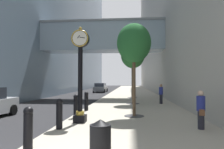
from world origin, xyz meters
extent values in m
plane|color=#262628|center=(0.00, 27.00, 0.00)|extent=(110.00, 110.00, 0.00)
cube|color=#ADA593|center=(3.51, 30.00, 0.07)|extent=(7.02, 80.00, 0.14)
cube|color=#93A8B7|center=(0.02, 20.52, 7.11)|extent=(14.59, 3.20, 3.17)
cube|color=gray|center=(0.02, 20.52, 8.82)|extent=(14.59, 3.40, 0.24)
cube|color=black|center=(0.89, 6.04, 0.32)|extent=(0.55, 0.55, 0.35)
cylinder|color=gold|center=(0.89, 6.04, 0.58)|extent=(0.39, 0.38, 0.18)
cylinder|color=black|center=(0.89, 6.04, 2.19)|extent=(0.22, 0.22, 3.04)
cylinder|color=black|center=(0.89, 6.04, 4.13)|extent=(0.84, 0.28, 0.84)
torus|color=gold|center=(0.89, 5.89, 4.13)|extent=(0.82, 0.05, 0.82)
cylinder|color=silver|center=(0.89, 5.89, 4.13)|extent=(0.69, 0.01, 0.69)
cylinder|color=silver|center=(0.89, 6.19, 4.13)|extent=(0.69, 0.01, 0.69)
sphere|color=gold|center=(0.89, 6.04, 4.62)|extent=(0.16, 0.16, 0.16)
cube|color=black|center=(0.83, 5.88, 4.20)|extent=(0.13, 0.01, 0.15)
cube|color=black|center=(1.02, 5.88, 4.15)|extent=(0.26, 0.01, 0.07)
cylinder|color=black|center=(0.36, 2.02, 0.66)|extent=(0.26, 0.26, 1.04)
sphere|color=black|center=(0.36, 2.02, 1.25)|extent=(0.27, 0.27, 0.27)
cylinder|color=black|center=(0.36, 4.64, 0.66)|extent=(0.26, 0.26, 1.04)
sphere|color=black|center=(0.36, 4.64, 1.25)|extent=(0.27, 0.27, 0.27)
cylinder|color=black|center=(0.36, 7.26, 0.66)|extent=(0.26, 0.26, 1.04)
sphere|color=black|center=(0.36, 7.26, 1.25)|extent=(0.27, 0.27, 0.27)
cylinder|color=black|center=(0.36, 9.87, 0.66)|extent=(0.26, 0.26, 1.04)
sphere|color=black|center=(0.36, 9.87, 1.25)|extent=(0.27, 0.27, 0.27)
cylinder|color=#333335|center=(3.47, 7.98, 0.15)|extent=(1.10, 1.10, 0.02)
cylinder|color=brown|center=(3.47, 7.98, 1.83)|extent=(0.18, 0.18, 3.37)
ellipsoid|color=#23602D|center=(3.47, 7.98, 4.23)|extent=(1.91, 1.91, 2.20)
cylinder|color=#333335|center=(3.47, 14.14, 0.15)|extent=(1.10, 1.10, 0.02)
cylinder|color=#4C3D2D|center=(3.47, 14.14, 1.86)|extent=(0.18, 0.18, 3.43)
ellipsoid|color=#2D7033|center=(3.47, 14.14, 4.34)|extent=(2.05, 2.05, 2.36)
cylinder|color=#333335|center=(3.47, 20.30, 0.15)|extent=(1.10, 1.10, 0.02)
cylinder|color=#4C3D2D|center=(3.47, 20.30, 2.42)|extent=(0.18, 0.18, 4.56)
ellipsoid|color=#23602D|center=(3.47, 20.30, 5.48)|extent=(2.09, 2.09, 2.41)
cylinder|color=black|center=(2.55, 1.30, 0.60)|extent=(0.52, 0.52, 0.92)
cone|color=black|center=(2.55, 1.30, 1.11)|extent=(0.53, 0.53, 0.16)
cylinder|color=#23232D|center=(6.14, 5.11, 0.51)|extent=(0.29, 0.29, 0.75)
cylinder|color=navy|center=(6.14, 5.11, 1.19)|extent=(0.38, 0.38, 0.60)
sphere|color=beige|center=(6.14, 5.11, 1.61)|extent=(0.23, 0.23, 0.23)
cube|color=brown|center=(6.11, 4.89, 0.85)|extent=(0.21, 0.15, 0.24)
cylinder|color=#23232D|center=(5.86, 14.34, 0.53)|extent=(0.33, 0.33, 0.79)
cylinder|color=navy|center=(5.86, 14.34, 1.25)|extent=(0.43, 0.43, 0.64)
sphere|color=#9E7556|center=(5.86, 14.34, 1.68)|extent=(0.24, 0.24, 0.24)
cube|color=slate|center=(-2.08, 33.15, 0.61)|extent=(1.97, 4.72, 0.79)
cube|color=#282D38|center=(-2.08, 32.92, 1.31)|extent=(1.71, 2.66, 0.65)
cylinder|color=black|center=(-2.99, 34.77, 0.32)|extent=(0.23, 0.64, 0.64)
cylinder|color=black|center=(-1.10, 34.73, 0.32)|extent=(0.23, 0.64, 0.64)
cylinder|color=black|center=(-3.05, 31.58, 0.32)|extent=(0.23, 0.64, 0.64)
cylinder|color=black|center=(-1.17, 31.54, 0.32)|extent=(0.23, 0.64, 0.64)
cylinder|color=black|center=(-3.89, 8.46, 0.32)|extent=(0.24, 0.65, 0.64)
camera|label=1|loc=(3.29, -3.73, 2.14)|focal=33.44mm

